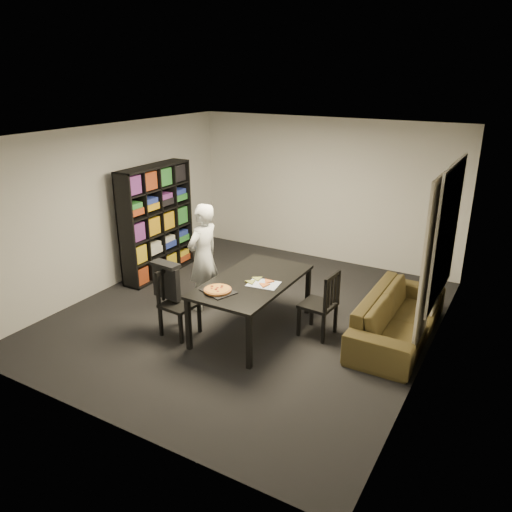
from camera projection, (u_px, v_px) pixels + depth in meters
The scene contains 16 objects.
room at pixel (248, 230), 6.83m from camera, with size 5.01×5.51×2.61m.
window_pane at pixel (447, 232), 6.09m from camera, with size 0.02×1.40×1.60m, color black.
window_frame at pixel (447, 232), 6.10m from camera, with size 0.03×1.52×1.72m, color white.
curtain_left at pixel (427, 271), 5.83m from camera, with size 0.03×0.70×2.25m, color beige.
curtain_right at pixel (444, 246), 6.68m from camera, with size 0.03×0.70×2.25m, color beige.
bookshelf at pixel (157, 222), 8.45m from camera, with size 0.35×1.50×1.90m, color black.
dining_table at pixel (252, 284), 6.65m from camera, with size 0.99×1.78×0.74m.
chair_left at pixel (174, 297), 6.64m from camera, with size 0.46×0.46×0.91m.
chair_right at pixel (324, 300), 6.55m from camera, with size 0.46×0.46×0.91m.
draped_jacket at pixel (166, 279), 6.62m from camera, with size 0.43×0.21×0.51m.
person at pixel (203, 257), 7.27m from camera, with size 0.58×0.38×1.60m, color silver.
baking_tray at pixel (218, 291), 6.28m from camera, with size 0.40×0.32×0.01m, color black.
pepperoni_pizza at pixel (218, 290), 6.27m from camera, with size 0.35×0.35×0.03m.
kitchen_towel at pixel (264, 284), 6.49m from camera, with size 0.40×0.30×0.01m, color white.
pizza_slices at pixel (260, 282), 6.54m from camera, with size 0.37×0.31×0.01m, color #C2843C, non-canonical shape.
sofa at pixel (398, 317), 6.58m from camera, with size 2.08×0.81×0.61m, color #41371A.
Camera 1 is at (3.34, -5.60, 3.36)m, focal length 35.00 mm.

